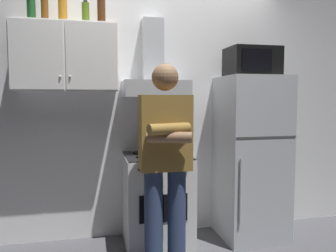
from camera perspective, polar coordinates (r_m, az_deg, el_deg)
back_wall_tiled at (r=3.44m, az=-2.18°, el=4.11°), size 4.80×0.10×2.70m
upper_cabinet at (r=3.19m, az=-16.94°, el=11.09°), size 0.90×0.37×0.60m
stove_oven at (r=3.23m, az=-1.87°, el=-12.47°), size 0.60×0.62×0.87m
range_hood at (r=3.21m, az=-2.35°, el=8.49°), size 0.60×0.44×0.75m
refrigerator at (r=3.44m, az=13.93°, el=-5.23°), size 0.60×0.62×1.60m
microwave at (r=3.43m, az=14.09°, el=10.51°), size 0.48×0.37×0.28m
person_standing at (r=2.53m, az=-0.46°, el=-6.32°), size 0.38×0.33×1.64m
cooking_pot at (r=3.03m, az=0.95°, el=-3.90°), size 0.30×0.20×0.12m
bottle_olive_oil at (r=3.29m, az=-13.85°, el=18.08°), size 0.07×0.07×0.22m
bottle_liquor_amber at (r=3.29m, az=-17.52°, el=18.82°), size 0.08×0.08×0.31m
bottle_beer_brown at (r=3.31m, az=-20.26°, el=18.25°), size 0.06×0.06×0.26m
bottle_wine_green at (r=3.33m, az=-22.30°, el=18.76°), size 0.07×0.07×0.34m
bottle_rum_dark at (r=3.28m, az=-11.28°, el=18.59°), size 0.07×0.07×0.27m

